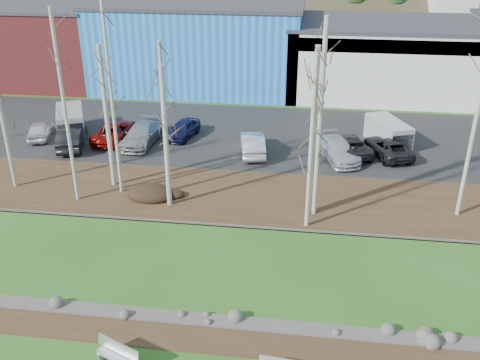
# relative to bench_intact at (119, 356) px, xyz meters

# --- Properties ---
(dirt_strip) EXTENTS (80.00, 1.80, 0.03)m
(dirt_strip) POSITION_rel_bench_intact_xyz_m (1.29, 1.94, -0.48)
(dirt_strip) COLOR #382616
(dirt_strip) RESTS_ON ground
(near_bank_rocks) EXTENTS (80.00, 0.80, 0.50)m
(near_bank_rocks) POSITION_rel_bench_intact_xyz_m (1.29, 2.94, -0.49)
(near_bank_rocks) COLOR #47423D
(near_bank_rocks) RESTS_ON ground
(river) EXTENTS (80.00, 8.00, 0.90)m
(river) POSITION_rel_bench_intact_xyz_m (1.29, 7.04, -0.49)
(river) COLOR black
(river) RESTS_ON ground
(far_bank_rocks) EXTENTS (80.00, 0.80, 0.46)m
(far_bank_rocks) POSITION_rel_bench_intact_xyz_m (1.29, 11.14, -0.49)
(far_bank_rocks) COLOR #47423D
(far_bank_rocks) RESTS_ON ground
(far_bank) EXTENTS (80.00, 7.00, 0.15)m
(far_bank) POSITION_rel_bench_intact_xyz_m (1.29, 14.34, -0.42)
(far_bank) COLOR #382616
(far_bank) RESTS_ON ground
(parking_lot) EXTENTS (80.00, 14.00, 0.14)m
(parking_lot) POSITION_rel_bench_intact_xyz_m (1.29, 24.84, -0.42)
(parking_lot) COLOR black
(parking_lot) RESTS_ON ground
(building_brick) EXTENTS (16.32, 12.24, 7.80)m
(building_brick) POSITION_rel_bench_intact_xyz_m (-22.71, 38.84, 3.41)
(building_brick) COLOR maroon
(building_brick) RESTS_ON ground
(building_blue) EXTENTS (20.40, 12.24, 8.30)m
(building_blue) POSITION_rel_bench_intact_xyz_m (-4.71, 38.84, 3.66)
(building_blue) COLOR blue
(building_blue) RESTS_ON ground
(building_white) EXTENTS (18.36, 12.24, 6.80)m
(building_white) POSITION_rel_bench_intact_xyz_m (13.29, 38.82, 2.92)
(building_white) COLOR white
(building_white) RESTS_ON ground
(bench_intact) EXTENTS (2.03, 1.32, 0.98)m
(bench_intact) POSITION_rel_bench_intact_xyz_m (0.00, 0.00, 0.00)
(bench_intact) COLOR silver
(bench_intact) RESTS_ON ground
(seagull) EXTENTS (0.46, 0.21, 0.33)m
(seagull) POSITION_rel_bench_intact_xyz_m (-0.60, 0.52, -0.31)
(seagull) COLOR gold
(seagull) RESTS_ON ground
(dirt_mound) EXTENTS (2.87, 2.02, 0.56)m
(dirt_mound) POSITION_rel_bench_intact_xyz_m (-2.66, 13.31, -0.06)
(dirt_mound) COLOR black
(dirt_mound) RESTS_ON far_bank
(birch_0) EXTENTS (0.23, 0.23, 9.11)m
(birch_0) POSITION_rel_bench_intact_xyz_m (-11.57, 13.65, 4.21)
(birch_0) COLOR beige
(birch_0) RESTS_ON far_bank
(birch_1) EXTENTS (0.20, 0.20, 11.54)m
(birch_1) POSITION_rel_bench_intact_xyz_m (-4.70, 13.81, 5.43)
(birch_1) COLOR beige
(birch_1) RESTS_ON far_bank
(birch_2) EXTENTS (0.28, 0.28, 8.80)m
(birch_2) POSITION_rel_bench_intact_xyz_m (-5.49, 14.69, 4.06)
(birch_2) COLOR beige
(birch_2) RESTS_ON far_bank
(birch_3) EXTENTS (0.20, 0.20, 11.10)m
(birch_3) POSITION_rel_bench_intact_xyz_m (-6.96, 12.48, 5.21)
(birch_3) COLOR beige
(birch_3) RESTS_ON far_bank
(birch_4) EXTENTS (0.28, 0.28, 8.27)m
(birch_4) POSITION_rel_bench_intact_xyz_m (-1.33, 12.59, 3.79)
(birch_4) COLOR beige
(birch_4) RESTS_ON far_bank
(birch_5) EXTENTS (0.23, 0.23, 9.17)m
(birch_5) POSITION_rel_bench_intact_xyz_m (-1.84, 14.29, 4.24)
(birch_5) COLOR beige
(birch_5) RESTS_ON far_bank
(birch_6) EXTENTS (0.23, 0.23, 9.33)m
(birch_6) POSITION_rel_bench_intact_xyz_m (6.70, 11.19, 4.32)
(birch_6) COLOR beige
(birch_6) RESTS_ON far_bank
(birch_7) EXTENTS (0.30, 0.30, 9.48)m
(birch_7) POSITION_rel_bench_intact_xyz_m (6.75, 12.63, 4.40)
(birch_7) COLOR beige
(birch_7) RESTS_ON far_bank
(birch_8) EXTENTS (0.25, 0.25, 10.91)m
(birch_8) POSITION_rel_bench_intact_xyz_m (7.08, 12.61, 5.11)
(birch_8) COLOR beige
(birch_8) RESTS_ON far_bank
(birch_9) EXTENTS (0.23, 0.23, 12.92)m
(birch_9) POSITION_rel_bench_intact_xyz_m (15.16, 13.57, 6.12)
(birch_9) COLOR beige
(birch_9) RESTS_ON far_bank
(car_0) EXTENTS (2.57, 4.12, 1.31)m
(car_0) POSITION_rel_bench_intact_xyz_m (-13.90, 21.83, 0.30)
(car_0) COLOR silver
(car_0) RESTS_ON parking_lot
(car_1) EXTENTS (2.85, 4.97, 1.55)m
(car_1) POSITION_rel_bench_intact_xyz_m (-10.67, 20.34, 0.42)
(car_1) COLOR black
(car_1) RESTS_ON parking_lot
(car_2) EXTENTS (2.40, 5.16, 1.43)m
(car_2) POSITION_rel_bench_intact_xyz_m (-8.05, 22.21, 0.36)
(car_2) COLOR maroon
(car_2) RESTS_ON parking_lot
(car_3) EXTENTS (2.35, 5.27, 1.50)m
(car_3) POSITION_rel_bench_intact_xyz_m (-5.78, 21.65, 0.40)
(car_3) COLOR #93979A
(car_3) RESTS_ON parking_lot
(car_4) EXTENTS (2.35, 4.17, 1.34)m
(car_4) POSITION_rel_bench_intact_xyz_m (-3.04, 23.42, 0.32)
(car_4) COLOR #151741
(car_4) RESTS_ON parking_lot
(car_5) EXTENTS (2.36, 4.76, 1.50)m
(car_5) POSITION_rel_bench_intact_xyz_m (2.62, 20.90, 0.40)
(car_5) COLOR silver
(car_5) RESTS_ON parking_lot
(car_6) EXTENTS (3.55, 5.16, 1.31)m
(car_6) POSITION_rel_bench_intact_xyz_m (9.48, 21.83, 0.30)
(car_6) COLOR #242326
(car_6) RESTS_ON parking_lot
(car_7) EXTENTS (3.60, 5.29, 1.42)m
(car_7) POSITION_rel_bench_intact_xyz_m (8.59, 20.70, 0.36)
(car_7) COLOR silver
(car_7) RESTS_ON parking_lot
(car_8) EXTENTS (2.57, 4.12, 1.31)m
(car_8) POSITION_rel_bench_intact_xyz_m (-11.64, 21.83, 0.30)
(car_8) COLOR silver
(car_8) RESTS_ON parking_lot
(car_9) EXTENTS (3.55, 5.16, 1.31)m
(car_9) POSITION_rel_bench_intact_xyz_m (12.18, 21.83, 0.30)
(car_9) COLOR #242326
(car_9) RESTS_ON parking_lot
(van_white) EXTENTS (3.23, 4.59, 1.85)m
(van_white) POSITION_rel_bench_intact_xyz_m (12.45, 23.84, 0.57)
(van_white) COLOR silver
(van_white) RESTS_ON parking_lot
(van_grey) EXTENTS (3.67, 5.01, 2.03)m
(van_grey) POSITION_rel_bench_intact_xyz_m (-11.77, 22.71, 0.66)
(van_grey) COLOR #AFB2B3
(van_grey) RESTS_ON parking_lot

